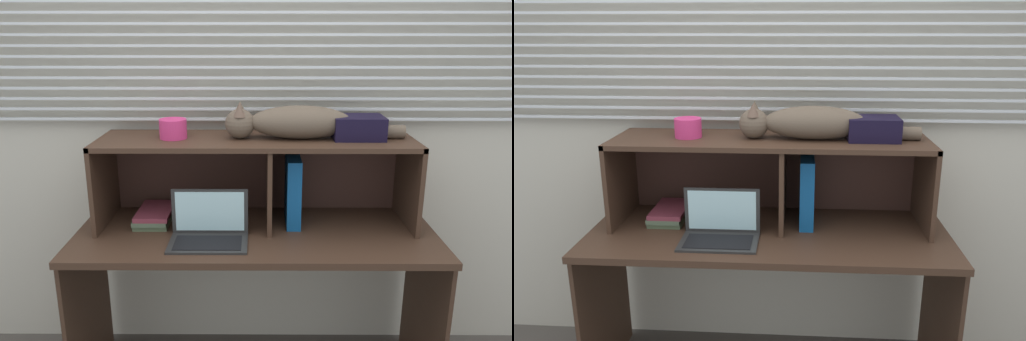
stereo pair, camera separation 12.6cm
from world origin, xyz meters
The scene contains 9 objects.
back_panel_with_blinds centered at (0.00, 0.55, 1.26)m, with size 4.40×0.08×2.50m.
desk centered at (0.00, 0.20, 0.63)m, with size 1.60×0.63×0.77m.
hutch_shelf_unit centered at (0.01, 0.34, 1.06)m, with size 1.41×0.39×0.40m.
cat centered at (0.17, 0.31, 1.24)m, with size 0.79×0.17×0.16m.
laptop centered at (-0.20, 0.09, 0.81)m, with size 0.33×0.20×0.21m.
binder_upright centered at (0.17, 0.31, 0.93)m, with size 0.06×0.24×0.32m, color #114E8E.
book_stack centered at (-0.47, 0.31, 0.80)m, with size 0.16×0.26×0.06m.
small_basket centered at (-0.37, 0.31, 1.21)m, with size 0.12×0.12×0.09m, color #D33374.
storage_box centered at (0.45, 0.31, 1.22)m, with size 0.22×0.17×0.10m, color black.
Camera 1 is at (0.01, -1.81, 1.64)m, focal length 34.14 mm.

